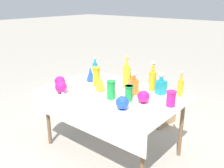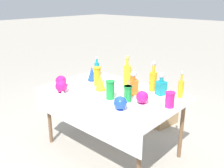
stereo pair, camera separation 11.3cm
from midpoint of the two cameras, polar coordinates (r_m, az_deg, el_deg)
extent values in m
plane|color=#A0998C|center=(3.23, -1.04, -14.58)|extent=(40.00, 40.00, 0.00)
cube|color=white|center=(2.89, -1.12, -2.17)|extent=(1.60, 1.02, 0.03)
cube|color=white|center=(2.60, -8.62, -7.70)|extent=(1.60, 0.01, 0.26)
cylinder|color=brown|center=(3.27, -15.35, -7.49)|extent=(0.04, 0.04, 0.73)
cylinder|color=brown|center=(2.41, 5.50, -17.35)|extent=(0.04, 0.04, 0.73)
cylinder|color=brown|center=(3.75, -5.11, -3.36)|extent=(0.04, 0.04, 0.73)
cylinder|color=brown|center=(3.02, 14.49, -9.72)|extent=(0.04, 0.04, 0.73)
cylinder|color=yellow|center=(3.00, 2.21, 1.71)|extent=(0.09, 0.09, 0.27)
cylinder|color=yellow|center=(2.95, 2.25, 4.99)|extent=(0.03, 0.03, 0.08)
sphere|color=gold|center=(2.94, 2.26, 6.05)|extent=(0.05, 0.05, 0.05)
cylinder|color=orange|center=(2.95, 8.15, 0.67)|extent=(0.08, 0.08, 0.22)
cylinder|color=orange|center=(2.90, 8.29, 3.60)|extent=(0.03, 0.03, 0.09)
sphere|color=#B2B2B7|center=(2.89, 8.35, 4.78)|extent=(0.05, 0.05, 0.05)
cylinder|color=teal|center=(3.44, -4.86, 3.22)|extent=(0.06, 0.06, 0.19)
cylinder|color=teal|center=(3.41, -4.91, 5.24)|extent=(0.03, 0.03, 0.06)
sphere|color=#B2B2B7|center=(3.40, -4.93, 5.92)|extent=(0.04, 0.04, 0.04)
cylinder|color=orange|center=(2.82, 14.27, -0.96)|extent=(0.06, 0.06, 0.18)
cylinder|color=orange|center=(2.78, 14.48, 1.60)|extent=(0.02, 0.02, 0.08)
sphere|color=#B2B2B7|center=(2.77, 14.57, 2.61)|extent=(0.04, 0.04, 0.04)
cube|color=teal|center=(2.85, 9.98, -0.78)|extent=(0.12, 0.12, 0.15)
cylinder|color=teal|center=(2.82, 10.10, 1.20)|extent=(0.04, 0.04, 0.05)
sphere|color=#B2B2B7|center=(2.80, 10.15, 2.09)|extent=(0.06, 0.06, 0.06)
cube|color=orange|center=(2.81, 3.75, -0.69)|extent=(0.13, 0.13, 0.17)
cylinder|color=orange|center=(2.77, 3.80, 1.44)|extent=(0.04, 0.04, 0.05)
sphere|color=#B2B2B7|center=(2.76, 3.82, 2.34)|extent=(0.07, 0.07, 0.07)
cube|color=orange|center=(3.15, 2.83, 1.31)|extent=(0.10, 0.10, 0.14)
cylinder|color=orange|center=(3.13, 2.86, 2.86)|extent=(0.03, 0.03, 0.04)
sphere|color=gold|center=(3.12, 2.87, 3.48)|extent=(0.06, 0.06, 0.06)
cylinder|color=orange|center=(3.07, -4.65, 1.70)|extent=(0.09, 0.09, 0.23)
cylinder|color=orange|center=(3.04, -4.70, 3.68)|extent=(0.10, 0.10, 0.01)
cylinder|color=#198C38|center=(2.61, 2.64, -2.16)|extent=(0.08, 0.08, 0.17)
cylinder|color=#198C38|center=(2.59, 2.66, -0.54)|extent=(0.10, 0.10, 0.01)
cylinder|color=#C61972|center=(2.54, 12.09, -3.32)|extent=(0.09, 0.09, 0.16)
cylinder|color=#C61972|center=(2.52, 12.21, -1.79)|extent=(0.10, 0.10, 0.01)
cylinder|color=#198C38|center=(2.66, -1.45, -1.36)|extent=(0.09, 0.09, 0.20)
cylinder|color=#198C38|center=(2.63, -1.47, 0.58)|extent=(0.10, 0.10, 0.01)
cylinder|color=yellow|center=(2.94, -3.83, -1.35)|extent=(0.06, 0.06, 0.01)
cone|color=yellow|center=(2.91, -3.87, 0.36)|extent=(0.12, 0.12, 0.17)
cylinder|color=blue|center=(3.29, -5.89, 0.81)|extent=(0.06, 0.06, 0.01)
cone|color=blue|center=(3.26, -5.95, 2.34)|extent=(0.11, 0.11, 0.17)
cylinder|color=blue|center=(2.44, 1.01, -5.81)|extent=(0.06, 0.06, 0.01)
sphere|color=blue|center=(2.41, 1.02, -4.30)|extent=(0.13, 0.13, 0.13)
cylinder|color=#C61972|center=(3.11, -12.76, -0.72)|extent=(0.06, 0.06, 0.01)
sphere|color=#C61972|center=(3.08, -12.85, 0.52)|extent=(0.13, 0.13, 0.13)
cylinder|color=#C61972|center=(2.92, -12.59, -2.02)|extent=(0.06, 0.06, 0.01)
sphere|color=#C61972|center=(2.89, -12.70, -0.66)|extent=(0.14, 0.14, 0.14)
cylinder|color=#C61972|center=(2.60, 5.91, -4.30)|extent=(0.06, 0.06, 0.01)
sphere|color=#C61972|center=(2.57, 5.97, -2.89)|extent=(0.13, 0.13, 0.13)
cube|color=white|center=(2.84, -12.31, -2.22)|extent=(0.06, 0.03, 0.04)
cube|color=tan|center=(3.89, 8.89, -6.27)|extent=(0.56, 0.49, 0.28)
cube|color=tan|center=(3.92, 9.98, -3.24)|extent=(0.45, 0.14, 0.09)
cube|color=tan|center=(3.91, 6.07, -6.23)|extent=(0.57, 0.48, 0.26)
cube|color=tan|center=(3.94, 7.18, -3.38)|extent=(0.47, 0.13, 0.09)
camera|label=1|loc=(0.06, -91.14, -0.39)|focal=40.00mm
camera|label=2|loc=(0.06, 88.86, 0.39)|focal=40.00mm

